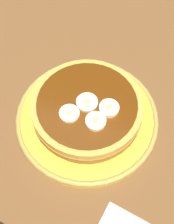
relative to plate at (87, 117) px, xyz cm
name	(u,v)px	position (x,y,z in cm)	size (l,w,h in cm)	color
ground_plane	(87,124)	(0.00, 0.00, -2.39)	(140.00, 140.00, 3.00)	brown
plate	(87,117)	(0.00, 0.00, 0.00)	(24.91, 24.91, 1.65)	yellow
pancake_stack	(88,109)	(-0.08, -0.16, 2.67)	(18.88, 18.60, 4.33)	olive
banana_slice_0	(85,103)	(0.28, 0.23, 4.97)	(3.54, 3.54, 0.68)	#ECEBB7
banana_slice_1	(110,107)	(-3.69, -0.37, 5.12)	(3.26, 3.26, 0.98)	beige
banana_slice_2	(96,122)	(-2.44, 2.92, 5.10)	(3.28, 3.28, 0.94)	#ECEBB3
banana_slice_3	(69,114)	(1.93, 2.91, 5.01)	(3.26, 3.26, 0.77)	#F6EEB3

